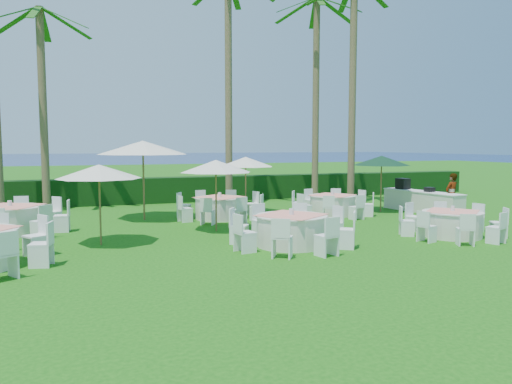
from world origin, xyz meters
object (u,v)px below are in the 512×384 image
at_px(umbrella_b, 216,166).
at_px(umbrella_c, 143,148).
at_px(banquet_table_b, 291,229).
at_px(umbrella_d, 246,162).
at_px(umbrella_a, 99,172).
at_px(buffet_table, 421,201).
at_px(banquet_table_f, 332,204).
at_px(umbrella_green, 382,161).
at_px(banquet_table_e, 220,207).
at_px(banquet_table_d, 10,219).
at_px(banquet_table_c, 452,223).
at_px(staff_person, 452,194).

distance_m(umbrella_b, umbrella_c, 3.83).
height_order(banquet_table_b, umbrella_d, umbrella_d).
height_order(umbrella_a, buffet_table, umbrella_a).
bearing_deg(umbrella_d, banquet_table_f, -29.44).
bearing_deg(umbrella_c, umbrella_green, -6.58).
distance_m(umbrella_a, umbrella_b, 3.73).
distance_m(banquet_table_e, umbrella_c, 3.56).
distance_m(banquet_table_b, banquet_table_d, 8.77).
distance_m(umbrella_a, buffet_table, 13.09).
height_order(banquet_table_b, umbrella_a, umbrella_a).
xyz_separation_m(banquet_table_f, buffet_table, (3.88, -0.45, 0.04)).
height_order(banquet_table_f, buffet_table, buffet_table).
distance_m(banquet_table_c, banquet_table_f, 5.46).
height_order(banquet_table_d, banquet_table_e, banquet_table_d).
height_order(banquet_table_b, banquet_table_f, banquet_table_b).
distance_m(umbrella_d, buffet_table, 7.40).
height_order(umbrella_a, umbrella_green, umbrella_green).
height_order(banquet_table_d, banquet_table_f, banquet_table_d).
xyz_separation_m(banquet_table_b, banquet_table_f, (3.98, 4.94, -0.03)).
distance_m(umbrella_green, staff_person, 3.01).
bearing_deg(banquet_table_b, banquet_table_c, -4.54).
height_order(banquet_table_e, banquet_table_f, banquet_table_e).
bearing_deg(buffet_table, umbrella_b, -170.54).
relative_size(banquet_table_d, umbrella_d, 1.52).
bearing_deg(banquet_table_b, umbrella_c, 116.40).
xyz_separation_m(banquet_table_f, umbrella_d, (-3.02, 1.70, 1.65)).
bearing_deg(umbrella_a, buffet_table, 11.46).
xyz_separation_m(umbrella_d, staff_person, (7.44, -3.26, -1.25)).
xyz_separation_m(banquet_table_b, buffet_table, (7.86, 4.49, 0.01)).
relative_size(banquet_table_f, staff_person, 1.94).
relative_size(banquet_table_b, umbrella_d, 1.50).
bearing_deg(banquet_table_c, umbrella_green, 77.17).
bearing_deg(banquet_table_c, umbrella_d, 120.39).
height_order(banquet_table_c, banquet_table_d, banquet_table_d).
relative_size(banquet_table_c, staff_person, 1.85).
distance_m(banquet_table_c, staff_person, 5.05).
relative_size(banquet_table_d, banquet_table_e, 1.06).
relative_size(banquet_table_b, buffet_table, 0.90).
height_order(banquet_table_d, staff_person, staff_person).
bearing_deg(umbrella_b, umbrella_green, 16.17).
bearing_deg(umbrella_a, banquet_table_e, 39.21).
relative_size(banquet_table_d, umbrella_a, 1.53).
bearing_deg(umbrella_c, banquet_table_e, -15.92).
bearing_deg(banquet_table_f, umbrella_c, 169.27).
bearing_deg(banquet_table_e, buffet_table, -7.07).
relative_size(buffet_table, staff_person, 2.32).
bearing_deg(umbrella_green, banquet_table_c, -102.83).
relative_size(banquet_table_b, banquet_table_c, 1.13).
bearing_deg(buffet_table, banquet_table_c, -119.42).
distance_m(umbrella_a, umbrella_c, 4.75).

